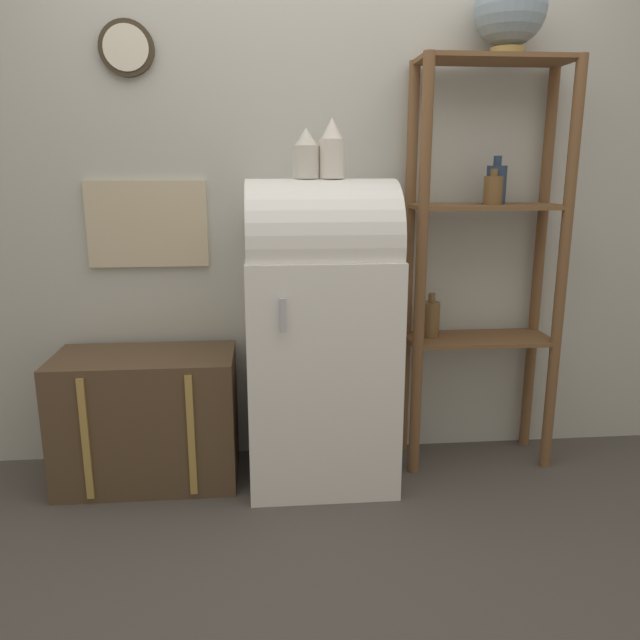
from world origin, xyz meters
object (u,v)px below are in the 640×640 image
Objects in this scene: vase_left at (306,155)px; vase_center at (332,150)px; globe at (510,10)px; refrigerator at (321,330)px; suitcase_trunk at (148,418)px.

vase_left is 0.11m from vase_center.
vase_center is at bearing -171.30° from globe.
refrigerator is at bearing -177.67° from vase_center.
suitcase_trunk is 2.29× the size of globe.
globe is 1.68× the size of vase_left.
refrigerator is at bearing -2.03° from suitcase_trunk.
refrigerator is 0.89m from suitcase_trunk.
globe is at bearing 7.04° from vase_left.
globe is 1.41× the size of vase_center.
refrigerator is at bearing -10.65° from vase_left.
suitcase_trunk is 2.38m from globe.
vase_center is at bearing 2.33° from refrigerator.
refrigerator is 6.60× the size of vase_left.
vase_left is at bearing 169.35° from refrigerator.
vase_center reaches higher than refrigerator.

